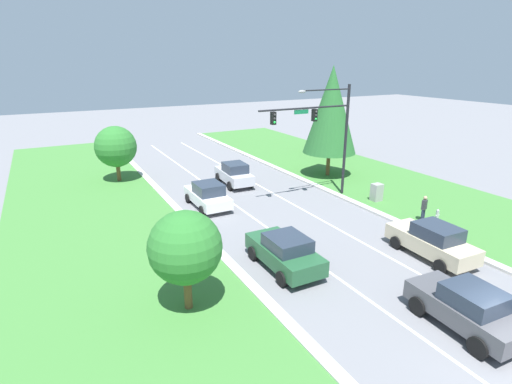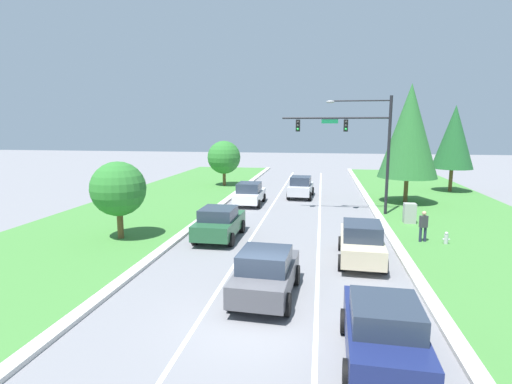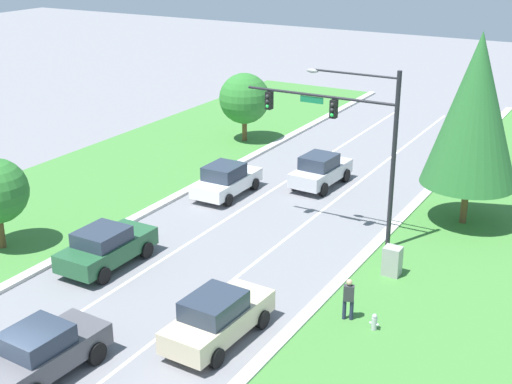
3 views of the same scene
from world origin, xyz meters
TOP-DOWN VIEW (x-y plane):
  - ground_plane at (0.00, 0.00)m, footprint 160.00×160.00m
  - lane_stripe_inner_left at (-1.80, 0.00)m, footprint 0.14×81.00m
  - traffic_signal_mast at (4.19, 15.97)m, footprint 7.18×0.41m
  - champagne_sedan at (3.68, 6.04)m, footprint 2.14×4.66m
  - silver_sedan at (0.17, 21.91)m, footprint 2.16×4.39m
  - white_sedan at (-3.57, 18.17)m, footprint 2.07×4.42m
  - graphite_sedan at (0.01, 1.56)m, footprint 2.23×4.30m
  - forest_sedan at (-3.47, 8.56)m, footprint 2.15×4.47m
  - utility_cabinet at (7.26, 13.56)m, footprint 0.70×0.60m
  - pedestrian at (7.08, 9.42)m, footprint 0.43×0.33m
  - fire_hydrant at (8.16, 9.23)m, footprint 0.34×0.20m
  - conifer_near_right_tree at (8.37, 20.48)m, footprint 4.43×4.43m
  - oak_near_left_tree at (-8.62, 7.54)m, footprint 2.87×2.87m
  - conifer_far_right_tree at (13.54, 26.94)m, footprint 3.55×3.55m
  - oak_far_left_tree at (-7.80, 27.22)m, footprint 3.29×3.29m

SIDE VIEW (x-z plane):
  - ground_plane at x=0.00m, z-range 0.00..0.00m
  - lane_stripe_inner_left at x=-1.80m, z-range 0.00..0.01m
  - fire_hydrant at x=8.16m, z-range -0.01..0.69m
  - utility_cabinet at x=7.26m, z-range 0.00..1.30m
  - white_sedan at x=-3.57m, z-range -0.02..1.71m
  - forest_sedan at x=-3.47m, z-range 0.01..1.73m
  - champagne_sedan at x=3.68m, z-range -0.01..1.78m
  - graphite_sedan at x=0.01m, z-range 0.01..1.77m
  - silver_sedan at x=0.17m, z-range -0.01..1.81m
  - pedestrian at x=7.08m, z-range 0.09..1.78m
  - oak_near_left_tree at x=-8.62m, z-range 0.64..4.81m
  - oak_far_left_tree at x=-7.80m, z-range 0.62..5.18m
  - conifer_far_right_tree at x=13.54m, z-range 1.08..8.95m
  - traffic_signal_mast at x=4.19m, z-range 1.30..9.24m
  - conifer_near_right_tree at x=8.37m, z-range 1.03..10.18m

